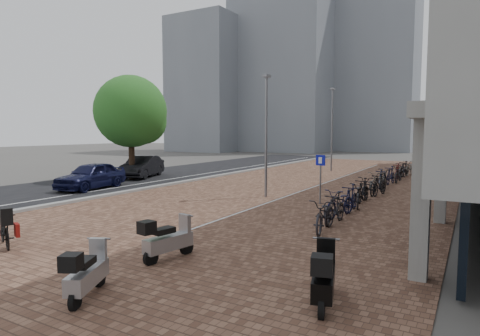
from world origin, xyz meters
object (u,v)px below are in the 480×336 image
object	(u,v)px
car_dark	(142,167)
hero_bike	(4,228)
parking_sign	(320,172)
scooter_mid	(324,275)
scooter_back	(87,271)
car_navy	(91,176)
scooter_front	(168,239)

from	to	relation	value
car_dark	hero_bike	bearing A→B (deg)	-80.09
parking_sign	scooter_mid	bearing A→B (deg)	-56.90
scooter_back	hero_bike	bearing A→B (deg)	139.06
scooter_back	parking_sign	world-z (taller)	parking_sign
hero_bike	car_navy	bearing A→B (deg)	62.23
scooter_front	car_navy	bearing A→B (deg)	157.16
car_navy	scooter_mid	distance (m)	17.30
scooter_front	parking_sign	size ratio (longest dim) A/B	0.74
scooter_front	hero_bike	bearing A→B (deg)	-154.30
scooter_mid	parking_sign	bearing A→B (deg)	94.19
hero_bike	scooter_mid	world-z (taller)	hero_bike
car_dark	scooter_front	size ratio (longest dim) A/B	2.84
scooter_mid	scooter_back	distance (m)	4.27
scooter_mid	hero_bike	bearing A→B (deg)	169.40
car_navy	hero_bike	size ratio (longest dim) A/B	2.54
car_navy	parking_sign	bearing A→B (deg)	-0.27
scooter_back	parking_sign	bearing A→B (deg)	61.00
scooter_mid	parking_sign	distance (m)	10.18
scooter_mid	scooter_front	bearing A→B (deg)	156.31
car_dark	scooter_front	bearing A→B (deg)	-65.56
car_navy	car_dark	world-z (taller)	car_dark
scooter_front	parking_sign	xyz separation A→B (m)	(0.68, 8.97, 0.83)
car_dark	parking_sign	xyz separation A→B (m)	(13.48, -3.78, 0.64)
scooter_front	scooter_mid	world-z (taller)	scooter_mid
car_navy	parking_sign	world-z (taller)	parking_sign
car_dark	hero_bike	xyz separation A→B (m)	(8.28, -14.01, -0.21)
scooter_back	car_dark	bearing A→B (deg)	104.02
hero_bike	scooter_front	world-z (taller)	hero_bike
scooter_front	scooter_back	size ratio (longest dim) A/B	1.03
car_navy	scooter_front	bearing A→B (deg)	-40.87
hero_bike	scooter_front	distance (m)	4.69
scooter_back	scooter_front	bearing A→B (deg)	67.24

